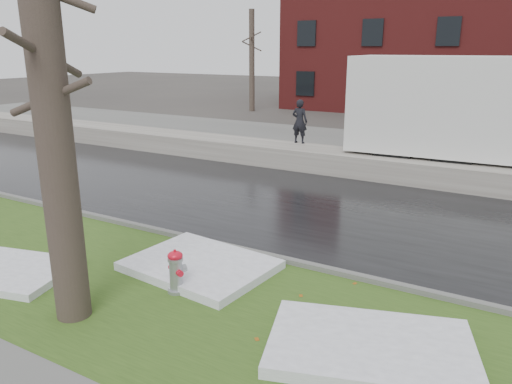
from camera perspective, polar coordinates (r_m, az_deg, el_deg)
The scene contains 16 objects.
ground at distance 9.76m, azimuth -5.49°, elevation -8.89°, with size 120.00×120.00×0.00m, color #47423D.
verge at distance 8.88m, azimuth -10.26°, elevation -11.64°, with size 60.00×4.50×0.04m, color #304B19.
road at distance 13.41m, azimuth 5.71°, elevation -1.74°, with size 60.00×7.00×0.03m, color black.
parking_lot at distance 21.21m, azimuth 15.34°, elevation 4.44°, with size 60.00×9.00×0.03m, color slate.
curb at distance 10.49m, azimuth -2.31°, elevation -6.57°, with size 60.00×0.15×0.14m, color slate.
snowbank at distance 17.10m, azimuth 11.62°, elevation 3.19°, with size 60.00×1.60×0.75m, color #A7A499.
brick_building at distance 37.30m, azimuth 26.23°, elevation 15.96°, with size 26.00×12.00×10.00m, color maroon.
bg_tree_left at distance 33.86m, azimuth -0.48°, elevation 14.86°, with size 1.40×1.62×6.50m.
bg_tree_center at distance 35.00m, azimuth 11.79°, elevation 14.57°, with size 1.40×1.62×6.50m.
fire_hydrant at distance 8.76m, azimuth -9.13°, elevation -8.74°, with size 0.39×0.37×0.79m.
tree at distance 7.67m, azimuth -22.43°, elevation 9.44°, with size 1.37×1.60×6.64m.
box_truck at distance 17.32m, azimuth 25.24°, elevation 7.79°, with size 11.70×3.23×3.88m.
worker at distance 18.34m, azimuth 5.01°, elevation 8.04°, with size 0.58×0.38×1.59m, color black.
snow_patch_near at distance 9.70m, azimuth -6.39°, elevation -8.31°, with size 2.60×2.00×0.16m, color white.
snow_patch_far at distance 10.49m, azimuth -26.34°, elevation -8.11°, with size 2.20×1.60×0.14m, color white.
snow_patch_side at distance 7.41m, azimuth 12.96°, elevation -16.91°, with size 2.80×1.80×0.18m, color white.
Camera 1 is at (5.21, -7.15, 4.13)m, focal length 35.00 mm.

